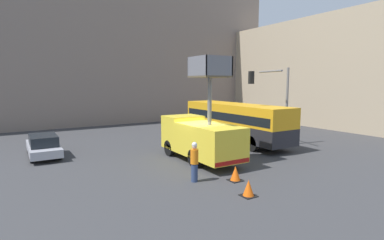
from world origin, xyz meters
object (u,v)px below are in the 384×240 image
at_px(traffic_light_pole, 274,93).
at_px(road_worker_near_truck, 194,162).
at_px(city_bus, 235,120).
at_px(utility_truck, 200,136).
at_px(traffic_cone_mid_road, 235,174).
at_px(traffic_cone_near_truck, 249,189).
at_px(road_worker_directing, 243,142).
at_px(parked_car_curbside, 43,145).

height_order(traffic_light_pole, road_worker_near_truck, traffic_light_pole).
relative_size(city_bus, road_worker_near_truck, 5.42).
height_order(utility_truck, traffic_light_pole, utility_truck).
relative_size(utility_truck, road_worker_near_truck, 3.18).
xyz_separation_m(road_worker_near_truck, traffic_cone_mid_road, (1.77, -0.91, -0.64)).
height_order(road_worker_near_truck, traffic_cone_mid_road, road_worker_near_truck).
bearing_deg(city_bus, road_worker_near_truck, 142.91).
bearing_deg(city_bus, traffic_cone_near_truck, 156.39).
bearing_deg(traffic_cone_near_truck, road_worker_directing, 50.82).
xyz_separation_m(traffic_cone_near_truck, parked_car_curbside, (-6.64, 12.04, 0.39)).
bearing_deg(road_worker_directing, traffic_cone_mid_road, -178.14).
distance_m(traffic_light_pole, road_worker_near_truck, 10.60).
bearing_deg(parked_car_curbside, city_bus, -11.05).
bearing_deg(road_worker_directing, city_bus, 14.25).
xyz_separation_m(city_bus, traffic_light_pole, (1.45, -2.67, 2.14)).
relative_size(city_bus, parked_car_curbside, 2.21).
bearing_deg(traffic_light_pole, traffic_cone_mid_road, -147.39).
height_order(city_bus, traffic_cone_mid_road, city_bus).
height_order(city_bus, road_worker_directing, city_bus).
relative_size(road_worker_directing, parked_car_curbside, 0.38).
height_order(utility_truck, road_worker_near_truck, utility_truck).
height_order(utility_truck, traffic_cone_mid_road, utility_truck).
bearing_deg(traffic_cone_mid_road, road_worker_directing, 44.93).
bearing_deg(utility_truck, traffic_light_pole, 6.64).
relative_size(utility_truck, traffic_cone_near_truck, 8.83).
xyz_separation_m(traffic_cone_mid_road, parked_car_curbside, (-7.45, 10.20, 0.38)).
bearing_deg(parked_car_curbside, utility_truck, -37.45).
xyz_separation_m(city_bus, road_worker_near_truck, (-7.93, -6.63, -0.83)).
relative_size(city_bus, traffic_cone_near_truck, 15.02).
bearing_deg(parked_car_curbside, road_worker_directing, -30.50).
height_order(road_worker_near_truck, road_worker_directing, road_worker_near_truck).
distance_m(city_bus, traffic_light_pole, 3.72).
distance_m(traffic_cone_mid_road, parked_car_curbside, 12.64).
distance_m(road_worker_near_truck, traffic_cone_mid_road, 2.09).
relative_size(city_bus, road_worker_directing, 5.78).
xyz_separation_m(utility_truck, traffic_cone_near_truck, (-1.39, -5.89, -1.20)).
bearing_deg(traffic_light_pole, city_bus, 118.52).
distance_m(city_bus, road_worker_near_truck, 10.37).
bearing_deg(road_worker_directing, traffic_cone_near_truck, -172.25).
height_order(city_bus, traffic_light_pole, traffic_light_pole).
height_order(traffic_light_pole, parked_car_curbside, traffic_light_pole).
relative_size(traffic_light_pole, parked_car_curbside, 1.23).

